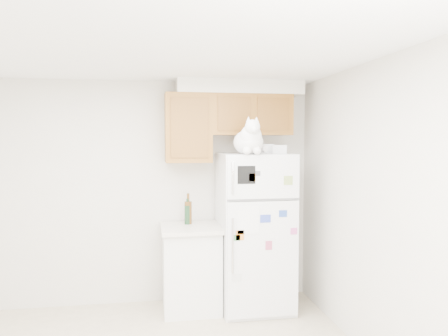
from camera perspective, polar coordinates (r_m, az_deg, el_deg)
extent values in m
cube|color=beige|center=(5.00, -10.56, -3.21)|extent=(3.80, 0.04, 2.50)
cube|color=beige|center=(3.53, 21.65, -6.26)|extent=(0.04, 4.00, 2.50)
cube|color=white|center=(3.04, -11.40, 16.07)|extent=(3.80, 4.00, 0.04)
cube|color=#945420|center=(4.93, 3.48, 6.93)|extent=(0.90, 0.33, 0.45)
cube|color=#945420|center=(4.81, -4.71, 5.22)|extent=(0.50, 0.33, 0.75)
cube|color=silver|center=(4.94, 2.03, 10.42)|extent=(1.40, 0.37, 0.15)
cube|color=white|center=(4.83, 4.00, -8.22)|extent=(0.76, 0.72, 1.70)
cube|color=white|center=(4.38, 5.20, -1.18)|extent=(0.74, 0.03, 0.44)
cube|color=white|center=(4.52, 5.14, -11.84)|extent=(0.74, 0.03, 1.19)
cube|color=#59595B|center=(4.40, 5.18, -4.10)|extent=(0.74, 0.03, 0.02)
cylinder|color=silver|center=(4.28, 1.16, -1.35)|extent=(0.02, 0.02, 0.32)
cylinder|color=silver|center=(4.38, 1.14, -10.10)|extent=(0.02, 0.02, 0.55)
cube|color=black|center=(4.31, 2.95, -0.91)|extent=(0.18, 0.00, 0.18)
cube|color=white|center=(4.38, 3.19, -6.79)|extent=(0.22, 0.00, 0.28)
cube|color=silver|center=(4.49, 1.67, -14.12)|extent=(0.10, 0.00, 0.07)
cube|color=#3144AC|center=(4.42, 5.44, -6.61)|extent=(0.11, 0.00, 0.08)
cube|color=#3E8A4A|center=(4.39, 1.63, -9.11)|extent=(0.08, 0.00, 0.06)
cube|color=#84994C|center=(4.43, 8.39, -1.61)|extent=(0.09, 0.00, 0.09)
cube|color=#AD4564|center=(4.48, 5.87, -10.03)|extent=(0.07, 0.00, 0.09)
cube|color=#CF8240|center=(4.33, 3.71, -1.24)|extent=(0.07, 0.00, 0.08)
cube|color=#505055|center=(4.34, 4.45, -0.70)|extent=(0.05, 0.00, 0.05)
cube|color=orange|center=(4.39, 2.09, -8.77)|extent=(0.08, 0.00, 0.10)
cube|color=#C24D92|center=(4.53, 9.12, -8.15)|extent=(0.07, 0.00, 0.07)
cube|color=#26469B|center=(4.46, 7.72, -5.93)|extent=(0.08, 0.00, 0.07)
cube|color=white|center=(4.87, -4.31, -13.08)|extent=(0.60, 0.60, 0.88)
cube|color=silver|center=(4.74, -4.32, -7.82)|extent=(0.64, 0.64, 0.04)
ellipsoid|color=white|center=(4.47, 3.20, 3.37)|extent=(0.30, 0.40, 0.25)
ellipsoid|color=white|center=(4.35, 3.54, 4.12)|extent=(0.22, 0.17, 0.24)
sphere|color=white|center=(4.29, 3.74, 5.35)|extent=(0.15, 0.15, 0.15)
cone|color=white|center=(4.29, 3.22, 6.35)|extent=(0.05, 0.05, 0.06)
cone|color=white|center=(4.31, 4.27, 6.34)|extent=(0.05, 0.05, 0.06)
cone|color=#D88C8C|center=(4.28, 3.24, 6.28)|extent=(0.03, 0.03, 0.03)
cone|color=#D88C8C|center=(4.30, 4.29, 6.26)|extent=(0.03, 0.03, 0.03)
sphere|color=white|center=(4.23, 3.94, 5.06)|extent=(0.06, 0.06, 0.06)
sphere|color=white|center=(4.30, 3.00, 2.28)|extent=(0.08, 0.08, 0.08)
sphere|color=white|center=(4.32, 4.34, 2.29)|extent=(0.08, 0.08, 0.08)
cylinder|color=white|center=(4.63, 4.34, 2.38)|extent=(0.18, 0.26, 0.09)
cube|color=white|center=(4.87, 5.48, 2.55)|extent=(0.21, 0.17, 0.10)
cube|color=white|center=(4.71, 7.31, 2.44)|extent=(0.18, 0.16, 0.09)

